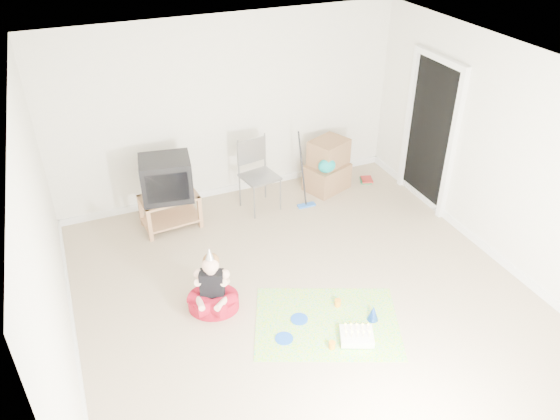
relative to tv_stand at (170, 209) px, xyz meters
name	(u,v)px	position (x,y,z in m)	size (l,w,h in m)	color
ground	(301,291)	(1.07, -1.91, -0.28)	(5.00, 5.00, 0.00)	tan
doorway_recess	(430,135)	(3.55, -0.71, 0.75)	(0.02, 0.90, 2.05)	black
tv_stand	(170,209)	(0.00, 0.00, 0.00)	(0.79, 0.53, 0.47)	#A06F48
crt_tv	(166,178)	(0.00, 0.00, 0.47)	(0.64, 0.53, 0.55)	black
folding_chair	(260,177)	(1.28, -0.02, 0.23)	(0.54, 0.52, 1.03)	gray
cardboard_boxes	(328,166)	(2.41, 0.11, 0.09)	(0.73, 0.67, 0.77)	#936A47
floor_mop	(307,190)	(1.91, -0.24, -0.01)	(0.26, 0.35, 1.05)	blue
book_pile	(367,180)	(3.09, 0.06, -0.25)	(0.25, 0.27, 0.05)	#246C3E
seated_woman	(213,295)	(0.05, -1.78, -0.10)	(0.75, 0.75, 0.81)	#A70F23
party_mat	(327,322)	(1.11, -2.48, -0.27)	(1.53, 1.11, 0.01)	#FF358C
birthday_cake	(357,337)	(1.27, -2.83, -0.23)	(0.42, 0.38, 0.15)	white
blue_plate_near	(299,319)	(0.85, -2.33, -0.27)	(0.19, 0.19, 0.01)	blue
blue_plate_far	(284,338)	(0.59, -2.53, -0.27)	(0.19, 0.19, 0.01)	blue
orange_cup_near	(338,303)	(1.33, -2.30, -0.23)	(0.07, 0.07, 0.08)	orange
orange_cup_far	(332,345)	(0.99, -2.83, -0.23)	(0.07, 0.07, 0.08)	orange
blue_party_hat	(373,313)	(1.58, -2.64, -0.18)	(0.13, 0.13, 0.18)	#1A44B6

